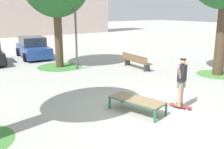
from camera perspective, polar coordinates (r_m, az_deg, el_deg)
name	(u,v)px	position (r m, az deg, el deg)	size (l,w,h in m)	color
ground_plane	(148,110)	(9.01, 8.10, -7.92)	(120.00, 120.00, 0.00)	#B7B5AD
skate_box	(137,100)	(8.69, 5.59, -5.77)	(1.25, 2.03, 0.46)	#237A4C
skateboard	(180,106)	(9.40, 14.94, -6.81)	(0.49, 0.82, 0.09)	#B23333
skater	(182,79)	(9.10, 15.33, -0.94)	(0.95, 0.45, 1.69)	tan
grass_patch_near_right	(217,74)	(14.87, 22.45, 0.03)	(2.18, 2.18, 0.01)	#519342
grass_patch_mid_back	(60,67)	(15.93, -11.55, 1.72)	(2.70, 2.70, 0.01)	#47893D
car_blue	(33,48)	(19.47, -17.24, 5.67)	(2.18, 4.33, 1.50)	#28479E
park_bench	(136,61)	(15.19, 5.37, 3.05)	(0.56, 2.42, 0.83)	brown
light_post	(75,2)	(14.71, -8.30, 15.84)	(0.36, 0.36, 5.83)	#4C4C51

